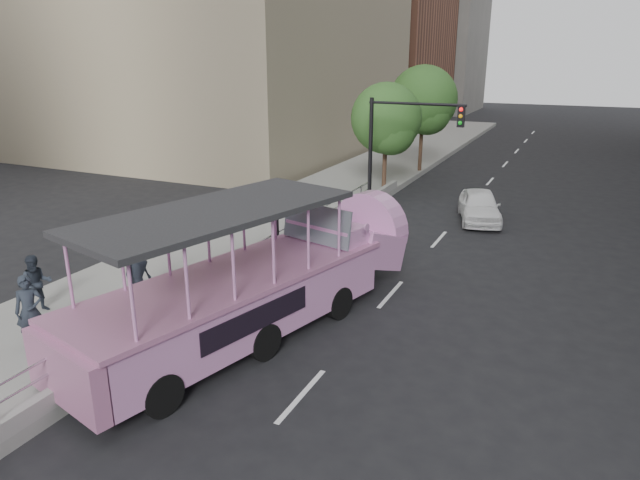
# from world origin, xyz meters

# --- Properties ---
(ground) EXTENTS (160.00, 160.00, 0.00)m
(ground) POSITION_xyz_m (0.00, 0.00, 0.00)
(ground) COLOR black
(sidewalk) EXTENTS (5.50, 80.00, 0.30)m
(sidewalk) POSITION_xyz_m (-5.75, 10.00, 0.15)
(sidewalk) COLOR gray
(sidewalk) RESTS_ON ground
(kerb_wall) EXTENTS (0.24, 30.00, 0.36)m
(kerb_wall) POSITION_xyz_m (-3.12, 2.00, 0.48)
(kerb_wall) COLOR #989893
(kerb_wall) RESTS_ON sidewalk
(guardrail) EXTENTS (0.07, 22.00, 0.71)m
(guardrail) POSITION_xyz_m (-3.12, 2.00, 1.14)
(guardrail) COLOR silver
(guardrail) RESTS_ON kerb_wall
(duck_boat) EXTENTS (5.15, 11.06, 3.58)m
(duck_boat) POSITION_xyz_m (-1.34, 0.49, 1.33)
(duck_boat) COLOR black
(duck_boat) RESTS_ON ground
(car) EXTENTS (2.68, 4.33, 1.38)m
(car) POSITION_xyz_m (1.91, 13.35, 0.69)
(car) COLOR white
(car) RESTS_ON ground
(pedestrian_near) EXTENTS (0.73, 0.76, 1.75)m
(pedestrian_near) POSITION_xyz_m (-5.64, -3.18, 1.18)
(pedestrian_near) COLOR #252C37
(pedestrian_near) RESTS_ON sidewalk
(pedestrian_mid) EXTENTS (0.95, 0.99, 1.60)m
(pedestrian_mid) POSITION_xyz_m (-7.08, -1.81, 1.10)
(pedestrian_mid) COLOR #252C37
(pedestrian_mid) RESTS_ON sidewalk
(pedestrian_far) EXTENTS (0.73, 1.00, 1.89)m
(pedestrian_far) POSITION_xyz_m (-5.00, -0.28, 1.25)
(pedestrian_far) COLOR #252C37
(pedestrian_far) RESTS_ON sidewalk
(parking_sign) EXTENTS (0.16, 0.61, 2.76)m
(parking_sign) POSITION_xyz_m (-3.00, 4.17, 1.73)
(parking_sign) COLOR black
(parking_sign) RESTS_ON ground
(traffic_signal) EXTENTS (4.20, 0.32, 5.20)m
(traffic_signal) POSITION_xyz_m (-1.70, 12.50, 3.50)
(traffic_signal) COLOR black
(traffic_signal) RESTS_ON ground
(street_tree_near) EXTENTS (3.52, 3.52, 5.72)m
(street_tree_near) POSITION_xyz_m (-3.30, 15.93, 3.82)
(street_tree_near) COLOR #3D291B
(street_tree_near) RESTS_ON ground
(street_tree_far) EXTENTS (3.97, 3.97, 6.45)m
(street_tree_far) POSITION_xyz_m (-3.10, 21.93, 4.31)
(street_tree_far) COLOR #3D291B
(street_tree_far) RESTS_ON ground
(midrise_stone_b) EXTENTS (16.00, 14.00, 20.00)m
(midrise_stone_b) POSITION_xyz_m (-16.00, 64.00, 10.00)
(midrise_stone_b) COLOR slate
(midrise_stone_b) RESTS_ON ground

